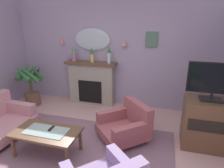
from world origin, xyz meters
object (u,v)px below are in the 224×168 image
mantel_vase_left (92,54)px  coffee_table (46,134)px  fireplace (92,83)px  framed_picture (152,40)px  armchair_in_corner (126,124)px  potted_plant_tall_palm (31,83)px  mantel_vase_right (74,54)px  wall_mirror (92,40)px  tv_remote (51,129)px  mantel_vase_centre (109,54)px  tv_cabinet (206,123)px  wall_sconce_left (62,41)px  tv_flatscreen (214,81)px  wall_sconce_right (124,43)px

mantel_vase_left → coffee_table: mantel_vase_left is taller
fireplace → framed_picture: bearing=5.8°
armchair_in_corner → potted_plant_tall_palm: (-2.76, 0.86, 0.32)m
mantel_vase_right → wall_mirror: (0.45, 0.17, 0.37)m
tv_remote → mantel_vase_right: bearing=104.8°
mantel_vase_right → mantel_vase_centre: (0.95, 0.00, 0.04)m
tv_cabinet → wall_sconce_left: bearing=159.5°
fireplace → wall_mirror: size_ratio=1.42×
framed_picture → tv_remote: framed_picture is taller
fireplace → armchair_in_corner: fireplace is taller
armchair_in_corner → tv_flatscreen: size_ratio=1.36×
wall_sconce_left → wall_mirror: bearing=3.4°
fireplace → framed_picture: framed_picture is taller
wall_mirror → framed_picture: 1.50m
tv_remote → tv_flatscreen: bearing=19.1°
wall_sconce_right → coffee_table: bearing=-109.1°
fireplace → coffee_table: size_ratio=1.24×
armchair_in_corner → potted_plant_tall_palm: potted_plant_tall_palm is taller
wall_sconce_left → tv_remote: bearing=-66.7°
mantel_vase_centre → armchair_in_corner: (0.75, -1.36, -1.08)m
armchair_in_corner → tv_flatscreen: (1.41, 0.15, 0.94)m
tv_remote → wall_sconce_left: bearing=113.3°
tv_remote → tv_cabinet: bearing=19.5°
wall_sconce_left → framed_picture: size_ratio=0.39×
tv_flatscreen → fireplace: bearing=155.0°
wall_sconce_right → tv_flatscreen: 2.28m
wall_sconce_right → coffee_table: (-0.79, -2.29, -1.28)m
coffee_table → wall_mirror: bearing=91.4°
tv_cabinet → wall_sconce_right: bearing=144.0°
coffee_table → tv_flatscreen: (2.60, 0.96, 0.86)m
coffee_table → potted_plant_tall_palm: bearing=133.1°
framed_picture → armchair_in_corner: size_ratio=0.31×
tv_remote → tv_flatscreen: (2.55, 0.88, 0.79)m
fireplace → mantel_vase_centre: 0.95m
mantel_vase_right → tv_flatscreen: 3.33m
fireplace → wall_sconce_right: size_ratio=9.71×
mantel_vase_right → tv_remote: size_ratio=2.49×
fireplace → wall_sconce_left: 1.38m
framed_picture → tv_cabinet: size_ratio=0.40×
fireplace → mantel_vase_centre: mantel_vase_centre is taller
tv_remote → armchair_in_corner: size_ratio=0.14×
fireplace → tv_cabinet: (2.65, -1.22, -0.12)m
tv_cabinet → potted_plant_tall_palm: bearing=170.6°
framed_picture → wall_sconce_right: bearing=-174.7°
framed_picture → tv_flatscreen: size_ratio=0.43×
mantel_vase_left → framed_picture: bearing=7.1°
framed_picture → tv_remote: 2.97m
framed_picture → tv_flatscreen: 1.87m
framed_picture → fireplace: bearing=-174.2°
fireplace → potted_plant_tall_palm: potted_plant_tall_palm is taller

